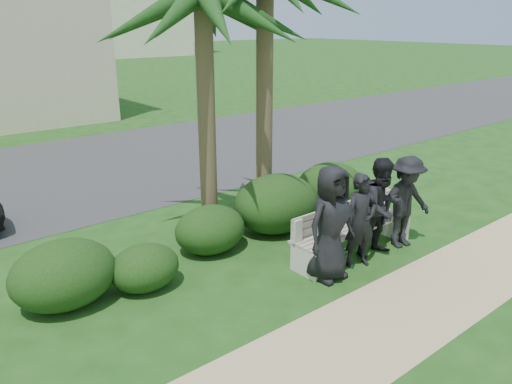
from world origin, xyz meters
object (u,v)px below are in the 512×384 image
man_a (330,224)px  man_c (382,207)px  park_bench (352,232)px  man_d (406,202)px  man_b (361,221)px

man_a → man_c: 1.31m
park_bench → man_c: 0.67m
man_c → man_d: 0.61m
man_b → man_c: size_ratio=0.92×
park_bench → man_b: size_ratio=1.56×
man_c → man_d: bearing=0.0°
man_a → man_d: size_ratio=1.10×
park_bench → man_c: size_ratio=1.43×
park_bench → man_c: (0.35, -0.32, 0.48)m
man_c → man_b: bearing=-170.5°
man_a → man_d: man_a is taller
park_bench → man_b: 0.60m
park_bench → man_a: 1.15m
park_bench → man_d: bearing=-21.6°
man_a → man_b: 0.72m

